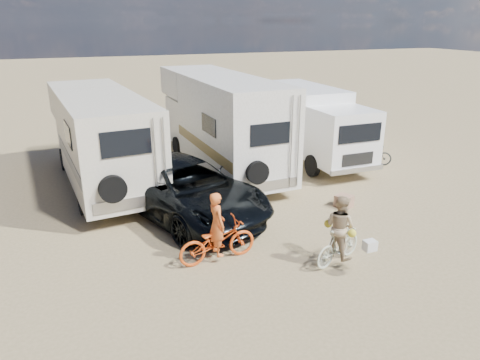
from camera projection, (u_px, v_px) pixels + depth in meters
name	position (u px, v px, depth m)	size (l,w,h in m)	color
ground	(321.00, 244.00, 11.86)	(140.00, 140.00, 0.00)	tan
rv_main	(220.00, 124.00, 17.30)	(2.41, 8.45, 3.67)	silver
rv_left	(101.00, 141.00, 15.64)	(2.49, 8.06, 3.27)	beige
box_truck	(311.00, 125.00, 18.66)	(2.32, 6.72, 2.97)	white
dark_suv	(184.00, 188.00, 13.43)	(2.79, 6.04, 1.68)	black
bike_man	(217.00, 241.00, 10.89)	(0.69, 1.99, 1.05)	#E04C12
bike_woman	(338.00, 245.00, 10.81)	(0.45, 1.58, 0.95)	beige
rider_man	(217.00, 231.00, 10.79)	(0.59, 0.39, 1.62)	orange
rider_woman	(339.00, 233.00, 10.71)	(0.76, 0.60, 1.57)	tan
bike_parked	(371.00, 154.00, 18.29)	(0.58, 1.66, 0.87)	#272927
cooler	(252.00, 197.00, 14.40)	(0.61, 0.45, 0.49)	#1F5693
crate	(344.00, 201.00, 14.18)	(0.48, 0.48, 0.38)	#9C7057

